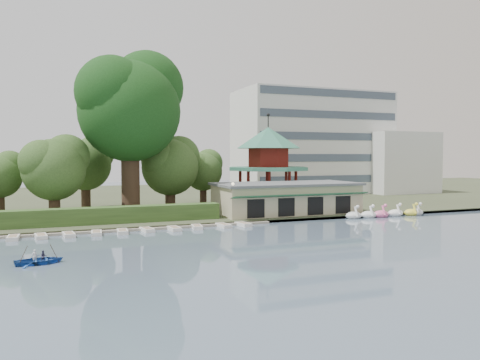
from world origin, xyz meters
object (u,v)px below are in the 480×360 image
pavilion (268,158)px  big_tree (131,103)px  dock (117,230)px  boathouse (286,198)px  rowboat_with_passengers (39,257)px

pavilion → big_tree: size_ratio=0.64×
dock → pavilion: size_ratio=2.52×
boathouse → big_tree: size_ratio=0.88×
boathouse → rowboat_with_passengers: 33.96m
big_tree → rowboat_with_passengers: bearing=-112.9°
dock → big_tree: 18.36m
big_tree → boathouse: bearing=-18.3°
boathouse → rowboat_with_passengers: bearing=-148.6°
boathouse → rowboat_with_passengers: (-28.93, -17.67, -1.89)m
rowboat_with_passengers → dock: bearing=61.7°
boathouse → big_tree: big_tree is taller
pavilion → rowboat_with_passengers: (-30.93, -27.70, -7.00)m
big_tree → rowboat_with_passengers: 29.48m
pavilion → big_tree: big_tree is taller
pavilion → boathouse: bearing=-101.3°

